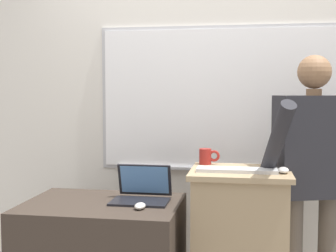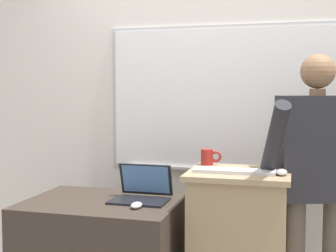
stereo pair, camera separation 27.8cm
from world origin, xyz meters
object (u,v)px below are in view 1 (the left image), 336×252
object	(u,v)px
computer_mouse_by_keyboard	(283,170)
person_presenter	(312,172)
computer_mouse_by_laptop	(140,206)
lectern_podium	(239,252)
laptop	(142,191)
coffee_mug	(206,156)
wireless_keyboard	(237,170)

from	to	relation	value
computer_mouse_by_keyboard	person_presenter	bearing A→B (deg)	50.17
computer_mouse_by_laptop	computer_mouse_by_keyboard	size ratio (longest dim) A/B	1.00
computer_mouse_by_laptop	person_presenter	bearing A→B (deg)	20.04
computer_mouse_by_laptop	computer_mouse_by_keyboard	world-z (taller)	computer_mouse_by_keyboard
lectern_podium	laptop	size ratio (longest dim) A/B	2.91
person_presenter	coffee_mug	size ratio (longest dim) A/B	12.81
computer_mouse_by_keyboard	computer_mouse_by_laptop	bearing A→B (deg)	-170.43
wireless_keyboard	computer_mouse_by_keyboard	size ratio (longest dim) A/B	4.52
lectern_podium	person_presenter	world-z (taller)	person_presenter
lectern_podium	computer_mouse_by_laptop	bearing A→B (deg)	-160.17
person_presenter	wireless_keyboard	xyz separation A→B (m)	(-0.44, -0.22, 0.04)
lectern_podium	person_presenter	bearing A→B (deg)	20.32
wireless_keyboard	computer_mouse_by_keyboard	world-z (taller)	computer_mouse_by_keyboard
wireless_keyboard	computer_mouse_by_laptop	size ratio (longest dim) A/B	4.52
person_presenter	wireless_keyboard	world-z (taller)	person_presenter
lectern_podium	computer_mouse_by_laptop	size ratio (longest dim) A/B	9.75
coffee_mug	laptop	bearing A→B (deg)	-155.25
lectern_podium	person_presenter	size ratio (longest dim) A/B	0.59
laptop	coffee_mug	distance (m)	0.45
laptop	computer_mouse_by_laptop	distance (m)	0.21
computer_mouse_by_keyboard	coffee_mug	distance (m)	0.51
lectern_podium	wireless_keyboard	distance (m)	0.50
laptop	wireless_keyboard	size ratio (longest dim) A/B	0.74
laptop	computer_mouse_by_keyboard	world-z (taller)	computer_mouse_by_keyboard
coffee_mug	lectern_podium	bearing A→B (deg)	-39.95
wireless_keyboard	coffee_mug	size ratio (longest dim) A/B	3.53
lectern_podium	computer_mouse_by_laptop	world-z (taller)	lectern_podium
computer_mouse_by_laptop	coffee_mug	xyz separation A→B (m)	(0.34, 0.38, 0.23)
wireless_keyboard	computer_mouse_by_laptop	xyz separation A→B (m)	(-0.53, -0.14, -0.19)
wireless_keyboard	person_presenter	bearing A→B (deg)	26.25
computer_mouse_by_laptop	coffee_mug	size ratio (longest dim) A/B	0.78
person_presenter	coffee_mug	world-z (taller)	person_presenter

